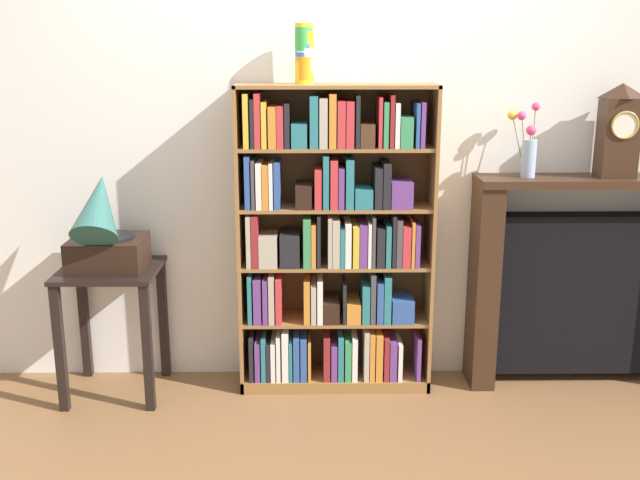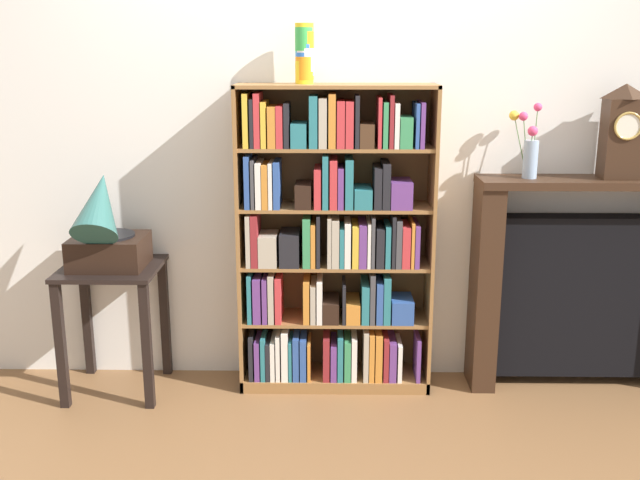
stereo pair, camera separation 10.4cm
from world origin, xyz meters
TOP-DOWN VIEW (x-y plane):
  - ground_plane at (0.00, 0.00)m, footprint 8.01×6.40m
  - wall_back at (0.09, 0.30)m, footprint 5.01×0.08m
  - bookshelf at (-0.02, 0.11)m, footprint 0.98×0.28m
  - cup_stack at (-0.15, 0.14)m, footprint 0.09×0.09m
  - side_table_left at (-1.13, 0.03)m, footprint 0.49×0.46m
  - gramophone at (-1.13, -0.02)m, footprint 0.36×0.45m
  - fireplace_mantel at (1.31, 0.15)m, footprint 1.20×0.27m
  - mantel_clock at (1.39, 0.12)m, footprint 0.18×0.14m
  - flower_vase at (0.95, 0.13)m, footprint 0.16×0.13m

SIDE VIEW (x-z plane):
  - ground_plane at x=0.00m, z-range -0.02..0.00m
  - side_table_left at x=-1.13m, z-range 0.16..0.83m
  - fireplace_mantel at x=1.31m, z-range -0.01..1.10m
  - bookshelf at x=-0.02m, z-range -0.04..1.53m
  - gramophone at x=-1.13m, z-range 0.61..1.15m
  - flower_vase at x=0.95m, z-range 1.08..1.44m
  - wall_back at x=0.09m, z-range 0.00..2.60m
  - mantel_clock at x=1.39m, z-range 1.11..1.57m
  - cup_stack at x=-0.15m, z-range 1.56..1.85m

